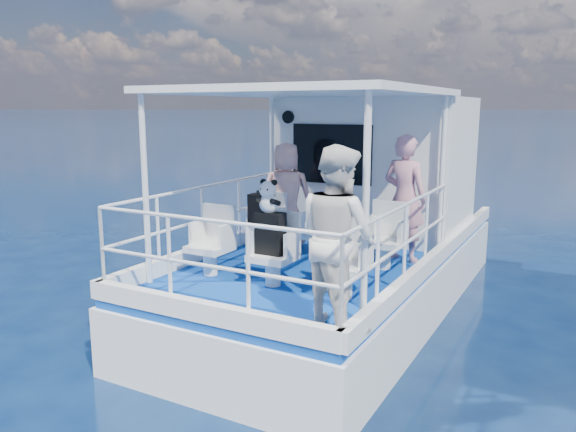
# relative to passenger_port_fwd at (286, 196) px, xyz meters

# --- Properties ---
(ground) EXTENTS (2000.00, 2000.00, 0.00)m
(ground) POSITION_rel_passenger_port_fwd_xyz_m (0.75, -0.59, -1.68)
(ground) COLOR #081A3F
(ground) RESTS_ON ground
(hull) EXTENTS (3.00, 7.00, 1.60)m
(hull) POSITION_rel_passenger_port_fwd_xyz_m (0.75, 0.41, -1.68)
(hull) COLOR white
(hull) RESTS_ON ground
(deck) EXTENTS (2.90, 6.90, 0.10)m
(deck) POSITION_rel_passenger_port_fwd_xyz_m (0.75, 0.41, -0.83)
(deck) COLOR #0B3997
(deck) RESTS_ON hull
(cabin) EXTENTS (2.85, 2.00, 2.20)m
(cabin) POSITION_rel_passenger_port_fwd_xyz_m (0.75, 1.71, 0.32)
(cabin) COLOR white
(cabin) RESTS_ON deck
(canopy) EXTENTS (3.00, 3.20, 0.08)m
(canopy) POSITION_rel_passenger_port_fwd_xyz_m (0.75, -0.79, 1.46)
(canopy) COLOR white
(canopy) RESTS_ON cabin
(canopy_posts) EXTENTS (2.77, 2.97, 2.20)m
(canopy_posts) POSITION_rel_passenger_port_fwd_xyz_m (0.75, -0.84, 0.32)
(canopy_posts) COLOR white
(canopy_posts) RESTS_ON deck
(railings) EXTENTS (2.84, 3.59, 1.00)m
(railings) POSITION_rel_passenger_port_fwd_xyz_m (0.75, -1.16, -0.28)
(railings) COLOR white
(railings) RESTS_ON deck
(seat_port_fwd) EXTENTS (0.48, 0.46, 0.38)m
(seat_port_fwd) POSITION_rel_passenger_port_fwd_xyz_m (-0.15, -0.39, -0.59)
(seat_port_fwd) COLOR silver
(seat_port_fwd) RESTS_ON deck
(seat_center_fwd) EXTENTS (0.48, 0.46, 0.38)m
(seat_center_fwd) POSITION_rel_passenger_port_fwd_xyz_m (0.75, -0.39, -0.59)
(seat_center_fwd) COLOR silver
(seat_center_fwd) RESTS_ON deck
(seat_stbd_fwd) EXTENTS (0.48, 0.46, 0.38)m
(seat_stbd_fwd) POSITION_rel_passenger_port_fwd_xyz_m (1.65, -0.39, -0.59)
(seat_stbd_fwd) COLOR silver
(seat_stbd_fwd) RESTS_ON deck
(seat_port_aft) EXTENTS (0.48, 0.46, 0.38)m
(seat_port_aft) POSITION_rel_passenger_port_fwd_xyz_m (-0.15, -1.69, -0.59)
(seat_port_aft) COLOR silver
(seat_port_aft) RESTS_ON deck
(seat_center_aft) EXTENTS (0.48, 0.46, 0.38)m
(seat_center_aft) POSITION_rel_passenger_port_fwd_xyz_m (0.75, -1.69, -0.59)
(seat_center_aft) COLOR silver
(seat_center_aft) RESTS_ON deck
(seat_stbd_aft) EXTENTS (0.48, 0.46, 0.38)m
(seat_stbd_aft) POSITION_rel_passenger_port_fwd_xyz_m (1.65, -1.69, -0.59)
(seat_stbd_aft) COLOR silver
(seat_stbd_aft) RESTS_ON deck
(passenger_port_fwd) EXTENTS (0.70, 0.61, 1.56)m
(passenger_port_fwd) POSITION_rel_passenger_port_fwd_xyz_m (0.00, 0.00, 0.00)
(passenger_port_fwd) COLOR #E6A295
(passenger_port_fwd) RESTS_ON deck
(passenger_stbd_fwd) EXTENTS (0.69, 0.53, 1.70)m
(passenger_stbd_fwd) POSITION_rel_passenger_port_fwd_xyz_m (1.74, 0.13, 0.07)
(passenger_stbd_fwd) COLOR #C88191
(passenger_stbd_fwd) RESTS_ON deck
(passenger_stbd_aft) EXTENTS (1.04, 0.96, 1.72)m
(passenger_stbd_aft) POSITION_rel_passenger_port_fwd_xyz_m (1.89, -2.45, 0.08)
(passenger_stbd_aft) COLOR silver
(passenger_stbd_aft) RESTS_ON deck
(backpack_port) EXTENTS (0.35, 0.20, 0.46)m
(backpack_port) POSITION_rel_passenger_port_fwd_xyz_m (-0.19, -0.40, -0.17)
(backpack_port) COLOR black
(backpack_port) RESTS_ON seat_port_fwd
(backpack_center) EXTENTS (0.32, 0.18, 0.49)m
(backpack_center) POSITION_rel_passenger_port_fwd_xyz_m (0.73, -1.70, -0.15)
(backpack_center) COLOR black
(backpack_center) RESTS_ON seat_center_aft
(compact_camera) EXTENTS (0.09, 0.06, 0.06)m
(compact_camera) POSITION_rel_passenger_port_fwd_xyz_m (-0.19, -0.42, 0.09)
(compact_camera) COLOR black
(compact_camera) RESTS_ON backpack_port
(panda) EXTENTS (0.25, 0.21, 0.38)m
(panda) POSITION_rel_passenger_port_fwd_xyz_m (0.71, -1.71, 0.28)
(panda) COLOR silver
(panda) RESTS_ON backpack_center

